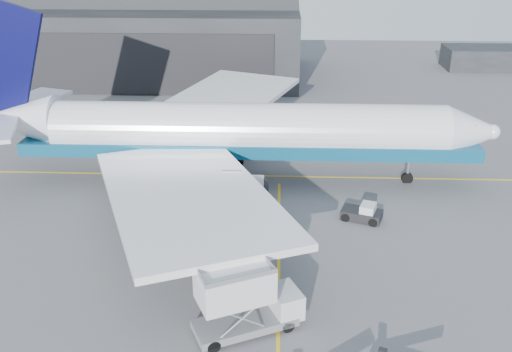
{
  "coord_description": "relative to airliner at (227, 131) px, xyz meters",
  "views": [
    {
      "loc": [
        -0.25,
        -36.37,
        24.92
      ],
      "look_at": [
        -2.11,
        9.78,
        4.5
      ],
      "focal_mm": 40.0,
      "sensor_mm": 36.0,
      "label": 1
    }
  ],
  "objects": [
    {
      "name": "airliner",
      "position": [
        0.0,
        0.0,
        0.0
      ],
      "size": [
        55.43,
        53.75,
        19.45
      ],
      "color": "white",
      "rests_on": "ground"
    },
    {
      "name": "traffic_cone",
      "position": [
        3.1,
        -19.41,
        -5.17
      ],
      "size": [
        0.4,
        0.4,
        0.57
      ],
      "color": "#E85807",
      "rests_on": "ground"
    },
    {
      "name": "catering_truck",
      "position": [
        3.17,
        -24.6,
        -2.92
      ],
      "size": [
        7.68,
        5.44,
        4.98
      ],
      "rotation": [
        0.0,
        0.0,
        0.43
      ],
      "color": "gray",
      "rests_on": "ground"
    },
    {
      "name": "hangar",
      "position": [
        -16.54,
        46.05,
        4.1
      ],
      "size": [
        50.0,
        28.3,
        28.0
      ],
      "color": "black",
      "rests_on": "ground"
    },
    {
      "name": "ground",
      "position": [
        5.46,
        -18.89,
        -5.44
      ],
      "size": [
        200.0,
        200.0,
        0.0
      ],
      "primitive_type": "plane",
      "color": "#565659",
      "rests_on": "ground"
    },
    {
      "name": "pushback_tug",
      "position": [
        13.14,
        -8.44,
        -4.81
      ],
      "size": [
        4.09,
        3.17,
        1.68
      ],
      "rotation": [
        0.0,
        0.0,
        -0.36
      ],
      "color": "black",
      "rests_on": "ground"
    },
    {
      "name": "distant_bldg_a",
      "position": [
        43.46,
        53.11,
        -5.44
      ],
      "size": [
        14.0,
        8.0,
        4.0
      ],
      "primitive_type": "cube",
      "color": "black",
      "rests_on": "ground"
    },
    {
      "name": "taxi_lines",
      "position": [
        5.46,
        -6.22,
        -5.43
      ],
      "size": [
        80.0,
        42.12,
        0.02
      ],
      "color": "yellow",
      "rests_on": "ground"
    }
  ]
}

